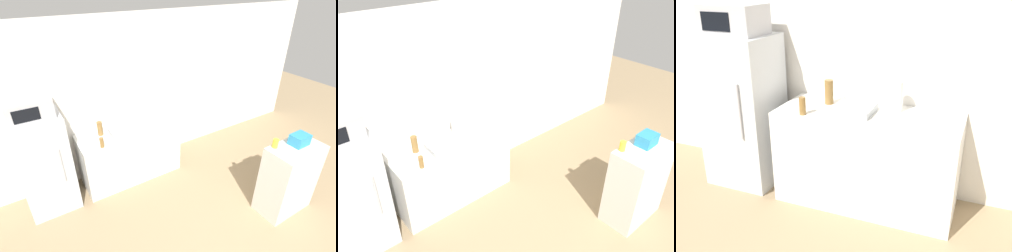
% 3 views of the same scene
% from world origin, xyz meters
% --- Properties ---
extents(wall_back, '(8.00, 0.06, 2.60)m').
position_xyz_m(wall_back, '(0.00, 3.05, 1.30)').
color(wall_back, white).
rests_on(wall_back, ground_plane).
extents(refrigerator, '(0.67, 0.60, 1.49)m').
position_xyz_m(refrigerator, '(-1.46, 2.66, 0.74)').
color(refrigerator, silver).
rests_on(refrigerator, ground_plane).
extents(microwave, '(0.53, 0.39, 0.27)m').
position_xyz_m(microwave, '(-1.46, 2.66, 1.62)').
color(microwave, '#BCBCC1').
rests_on(microwave, refrigerator).
extents(counter, '(1.61, 0.64, 0.88)m').
position_xyz_m(counter, '(-0.17, 2.69, 0.44)').
color(counter, silver).
rests_on(counter, ground_plane).
extents(sink_basin, '(0.35, 0.32, 0.06)m').
position_xyz_m(sink_basin, '(-0.29, 2.66, 0.91)').
color(sink_basin, '#9EA3A8').
rests_on(sink_basin, counter).
extents(bottle_tall, '(0.08, 0.08, 0.22)m').
position_xyz_m(bottle_tall, '(-0.59, 2.80, 1.00)').
color(bottle_tall, olive).
rests_on(bottle_tall, counter).
extents(bottle_short, '(0.06, 0.06, 0.15)m').
position_xyz_m(bottle_short, '(-0.68, 2.45, 0.96)').
color(bottle_short, olive).
rests_on(bottle_short, counter).
extents(shelf_cabinet, '(0.78, 0.44, 1.07)m').
position_xyz_m(shelf_cabinet, '(1.43, 0.82, 0.54)').
color(shelf_cabinet, silver).
rests_on(shelf_cabinet, ground_plane).
extents(basket, '(0.25, 0.18, 0.15)m').
position_xyz_m(basket, '(1.51, 0.86, 1.15)').
color(basket, '#2D8EC6').
rests_on(basket, shelf_cabinet).
extents(jar, '(0.08, 0.08, 0.12)m').
position_xyz_m(jar, '(1.18, 0.98, 1.13)').
color(jar, yellow).
rests_on(jar, shelf_cabinet).
extents(paper_towel_roll, '(0.11, 0.11, 0.27)m').
position_xyz_m(paper_towel_roll, '(0.03, 2.82, 1.02)').
color(paper_towel_roll, white).
rests_on(paper_towel_roll, counter).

